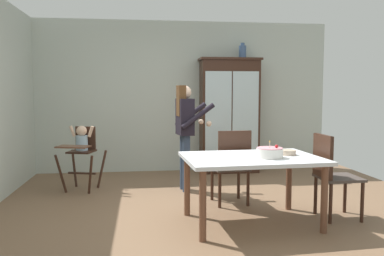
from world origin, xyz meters
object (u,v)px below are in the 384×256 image
at_px(ceramic_vase, 242,52).
at_px(birthday_cake, 270,153).
at_px(serving_bowl, 288,152).
at_px(adult_person, 185,124).
at_px(dining_chair_far_side, 232,162).
at_px(china_cabinet, 229,115).
at_px(high_chair_with_toddler, 82,146).
at_px(dining_table, 251,165).
at_px(dining_chair_right_end, 331,170).

relative_size(ceramic_vase, birthday_cake, 0.96).
relative_size(ceramic_vase, serving_bowl, 1.50).
distance_m(adult_person, dining_chair_far_side, 1.06).
distance_m(china_cabinet, high_chair_with_toddler, 2.68).
distance_m(ceramic_vase, serving_bowl, 3.13).
relative_size(high_chair_with_toddler, dining_table, 0.63).
relative_size(adult_person, dining_chair_far_side, 1.59).
height_order(dining_table, birthday_cake, birthday_cake).
height_order(dining_chair_far_side, dining_chair_right_end, same).
distance_m(birthday_cake, dining_chair_far_side, 0.89).
relative_size(adult_person, dining_chair_right_end, 1.59).
distance_m(ceramic_vase, dining_table, 3.29).
relative_size(serving_bowl, dining_chair_right_end, 0.19).
bearing_deg(china_cabinet, serving_bowl, -89.18).
bearing_deg(dining_chair_right_end, birthday_cake, 101.53).
distance_m(high_chair_with_toddler, birthday_cake, 2.90).
distance_m(birthday_cake, dining_chair_right_end, 0.82).
relative_size(ceramic_vase, adult_person, 0.18).
distance_m(adult_person, dining_chair_right_end, 2.16).
bearing_deg(birthday_cake, ceramic_vase, 81.30).
bearing_deg(high_chair_with_toddler, dining_chair_far_side, -11.92).
bearing_deg(dining_table, serving_bowl, 8.21).
bearing_deg(ceramic_vase, china_cabinet, -179.08).
relative_size(china_cabinet, adult_person, 1.33).
bearing_deg(dining_chair_right_end, dining_chair_far_side, 55.23).
xyz_separation_m(china_cabinet, high_chair_with_toddler, (-2.43, -1.08, -0.37)).
height_order(birthday_cake, dining_chair_far_side, dining_chair_far_side).
bearing_deg(dining_chair_right_end, high_chair_with_toddler, 59.47).
xyz_separation_m(high_chair_with_toddler, dining_chair_far_side, (2.00, -1.05, -0.10)).
bearing_deg(birthday_cake, dining_chair_far_side, 104.23).
distance_m(high_chair_with_toddler, dining_chair_right_end, 3.44).
relative_size(china_cabinet, ceramic_vase, 7.52).
bearing_deg(dining_chair_far_side, high_chair_with_toddler, -32.47).
bearing_deg(dining_table, dining_chair_far_side, 93.40).
height_order(china_cabinet, serving_bowl, china_cabinet).
height_order(birthday_cake, dining_chair_right_end, dining_chair_right_end).
bearing_deg(dining_table, ceramic_vase, 77.76).
height_order(ceramic_vase, high_chair_with_toddler, ceramic_vase).
height_order(high_chair_with_toddler, serving_bowl, high_chair_with_toddler).
bearing_deg(birthday_cake, china_cabinet, 85.70).
distance_m(dining_table, serving_bowl, 0.45).
distance_m(china_cabinet, dining_chair_right_end, 2.88).
xyz_separation_m(adult_person, dining_chair_far_side, (0.50, -0.84, -0.41)).
bearing_deg(china_cabinet, birthday_cake, -94.30).
bearing_deg(dining_chair_far_side, serving_bowl, 120.58).
height_order(adult_person, dining_table, adult_person).
bearing_deg(dining_chair_far_side, china_cabinet, -106.30).
xyz_separation_m(china_cabinet, serving_bowl, (0.04, -2.79, -0.25)).
height_order(china_cabinet, dining_chair_right_end, china_cabinet).
height_order(adult_person, serving_bowl, adult_person).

